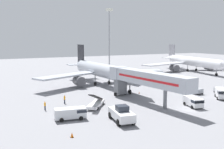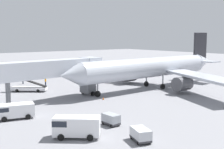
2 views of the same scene
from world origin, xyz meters
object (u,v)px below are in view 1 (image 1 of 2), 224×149
at_px(baggage_cart_far_center, 198,91).
at_px(baggage_cart_mid_left, 219,90).
at_px(pushback_tug, 121,114).
at_px(airplane_background, 193,62).
at_px(jet_bridge, 143,79).
at_px(service_van_rear_left, 193,101).
at_px(apron_light_mast, 109,28).
at_px(airplane_at_gate, 103,71).
at_px(service_van_outer_right, 71,113).
at_px(safety_cone_alpha, 72,135).
at_px(safety_cone_bravo, 139,93).
at_px(ground_crew_worker_midground, 65,99).
at_px(belt_loader_truck, 96,103).
at_px(ground_crew_worker_foreground, 45,106).
at_px(service_van_rear_right, 221,93).

relative_size(baggage_cart_far_center, baggage_cart_mid_left, 0.80).
distance_m(pushback_tug, airplane_background, 73.45).
bearing_deg(airplane_background, jet_bridge, -144.09).
relative_size(service_van_rear_left, apron_light_mast, 0.19).
relative_size(pushback_tug, airplane_background, 0.15).
xyz_separation_m(airplane_at_gate, service_van_outer_right, (-18.88, -26.85, -3.04)).
bearing_deg(jet_bridge, airplane_at_gate, 86.02).
height_order(safety_cone_alpha, apron_light_mast, apron_light_mast).
xyz_separation_m(jet_bridge, service_van_rear_left, (6.63, -7.71, -3.98)).
height_order(airplane_at_gate, apron_light_mast, apron_light_mast).
relative_size(service_van_outer_right, safety_cone_bravo, 10.95).
xyz_separation_m(ground_crew_worker_midground, safety_cone_alpha, (-4.98, -18.75, -0.60)).
xyz_separation_m(safety_cone_bravo, airplane_background, (43.83, 26.83, 3.71)).
relative_size(belt_loader_truck, baggage_cart_far_center, 2.85).
distance_m(baggage_cart_mid_left, safety_cone_bravo, 20.06).
distance_m(service_van_outer_right, safety_cone_alpha, 8.26).
relative_size(ground_crew_worker_foreground, safety_cone_alpha, 2.42).
xyz_separation_m(belt_loader_truck, baggage_cart_mid_left, (32.89, -1.59, -0.02)).
bearing_deg(service_van_outer_right, safety_cone_bravo, 29.65).
bearing_deg(belt_loader_truck, service_van_rear_left, -27.47).
relative_size(service_van_rear_left, airplane_background, 0.11).
distance_m(ground_crew_worker_foreground, airplane_background, 74.91).
height_order(service_van_outer_right, safety_cone_bravo, service_van_outer_right).
distance_m(airplane_at_gate, safety_cone_bravo, 15.29).
bearing_deg(baggage_cart_far_center, pushback_tug, -160.17).
xyz_separation_m(service_van_rear_right, service_van_outer_right, (-34.86, 0.82, -0.16)).
distance_m(safety_cone_alpha, safety_cone_bravo, 31.55).
xyz_separation_m(pushback_tug, belt_loader_truck, (0.12, 10.32, -0.50)).
distance_m(airplane_at_gate, jet_bridge, 22.64).
xyz_separation_m(safety_cone_alpha, apron_light_mast, (42.74, 72.02, 17.84)).
distance_m(service_van_outer_right, safety_cone_bravo, 24.94).
height_order(baggage_cart_mid_left, safety_cone_bravo, baggage_cart_mid_left).
bearing_deg(ground_crew_worker_midground, safety_cone_alpha, -104.88).
xyz_separation_m(airplane_at_gate, safety_cone_bravo, (2.79, -14.51, -3.91)).
xyz_separation_m(baggage_cart_far_center, airplane_background, (31.84, 34.39, 3.20)).
distance_m(safety_cone_bravo, airplane_background, 51.53).
xyz_separation_m(baggage_cart_far_center, ground_crew_worker_midground, (-31.29, 6.18, 0.19)).
bearing_deg(airplane_background, airplane_at_gate, -165.20).
xyz_separation_m(belt_loader_truck, safety_cone_bravo, (14.74, 6.92, -0.53)).
height_order(airplane_at_gate, baggage_cart_far_center, airplane_at_gate).
xyz_separation_m(baggage_cart_mid_left, safety_cone_bravo, (-18.16, 8.51, -0.51)).
xyz_separation_m(baggage_cart_mid_left, ground_crew_worker_midground, (-37.46, 7.13, 0.19)).
bearing_deg(ground_crew_worker_midground, service_van_rear_right, -19.92).
distance_m(pushback_tug, service_van_rear_left, 17.19).
height_order(service_van_rear_right, safety_cone_alpha, service_van_rear_right).
height_order(safety_cone_bravo, airplane_background, airplane_background).
distance_m(service_van_rear_left, ground_crew_worker_midground, 25.92).
height_order(service_van_outer_right, baggage_cart_mid_left, service_van_outer_right).
bearing_deg(belt_loader_truck, ground_crew_worker_midground, 129.49).
bearing_deg(baggage_cart_mid_left, service_van_outer_right, -174.52).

